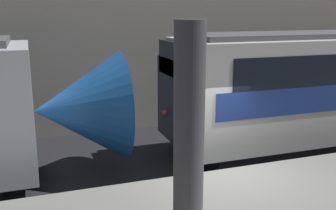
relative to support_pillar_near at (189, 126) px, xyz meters
The scene contains 3 objects.
ground_plane 3.46m from the support_pillar_near, 48.30° to the left, with size 120.00×120.00×0.00m, color black.
station_rear_barrier 8.51m from the support_pillar_near, 79.51° to the left, with size 50.00×0.15×4.95m.
support_pillar_near is the anchor object (origin of this frame).
Camera 1 is at (-3.81, -7.21, 4.31)m, focal length 42.00 mm.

